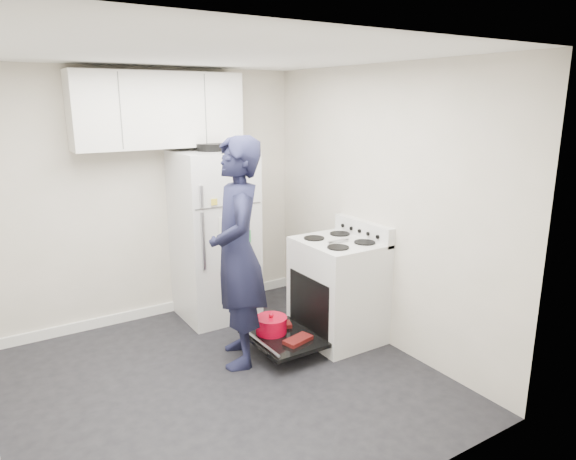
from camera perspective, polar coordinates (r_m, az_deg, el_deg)
room at (r=3.86m, az=-8.50°, el=-0.70°), size 3.21×3.21×2.51m
electric_range at (r=4.83m, az=5.44°, el=-6.75°), size 0.66×0.76×1.10m
open_oven_door at (r=4.66m, az=-1.10°, el=-11.25°), size 0.55×0.70×0.22m
refrigerator at (r=5.25m, az=-8.17°, el=-0.55°), size 0.72×0.74×1.78m
upper_cabinets at (r=5.09m, az=-14.16°, el=12.79°), size 1.60×0.33×0.70m
person at (r=4.27m, az=-5.63°, el=-2.60°), size 0.68×0.82×1.92m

